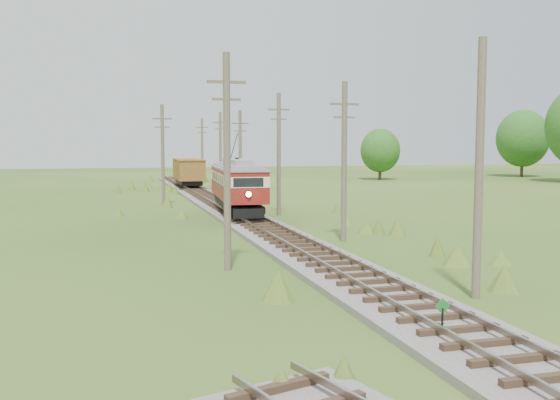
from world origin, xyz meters
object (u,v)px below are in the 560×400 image
object	(u,v)px
streetcar	(237,182)
gravel_pile	(239,192)
switch_marker	(442,314)
gondola	(188,171)

from	to	relation	value
streetcar	gravel_pile	xyz separation A→B (m)	(3.46, 16.08, -2.02)
switch_marker	streetcar	size ratio (longest dim) A/B	0.09
switch_marker	streetcar	xyz separation A→B (m)	(0.20, 29.20, 1.94)
switch_marker	streetcar	bearing A→B (deg)	89.61
switch_marker	streetcar	distance (m)	29.27
streetcar	gondola	size ratio (longest dim) A/B	1.34
switch_marker	gravel_pile	size ratio (longest dim) A/B	0.31
streetcar	gravel_pile	bearing A→B (deg)	82.38
switch_marker	gondola	xyz separation A→B (m)	(0.20, 57.66, 1.54)
switch_marker	gondola	world-z (taller)	gondola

